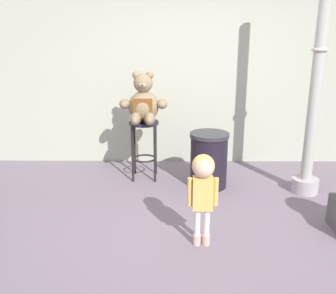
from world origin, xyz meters
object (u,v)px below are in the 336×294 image
Objects in this scene: bar_stool_with_teddy at (144,138)px; trash_bin at (209,160)px; teddy_bear at (143,104)px; child_walking at (203,181)px; lamppost at (315,96)px.

bar_stool_with_teddy is 1.11× the size of trash_bin.
trash_bin is (0.85, -0.29, -0.21)m from bar_stool_with_teddy.
teddy_bear is 0.73× the size of child_walking.
lamppost reaches higher than child_walking.
child_walking is at bearing -97.72° from trash_bin.
lamppost reaches higher than bar_stool_with_teddy.
bar_stool_with_teddy is 2.21m from lamppost.
child_walking is at bearing -69.23° from bar_stool_with_teddy.
teddy_bear is 0.92× the size of trash_bin.
teddy_bear is 1.12m from trash_bin.
bar_stool_with_teddy is 1.21× the size of teddy_bear.
trash_bin is (0.85, -0.26, -0.68)m from teddy_bear.
lamppost reaches higher than teddy_bear.
teddy_bear reaches higher than trash_bin.
teddy_bear is 1.86m from child_walking.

